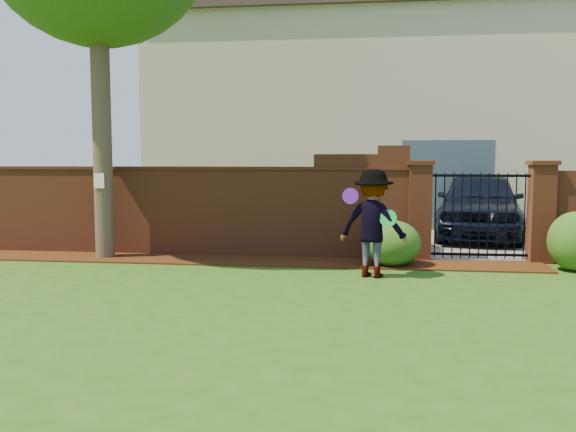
# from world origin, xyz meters

# --- Properties ---
(ground) EXTENTS (80.00, 80.00, 0.01)m
(ground) POSITION_xyz_m (0.00, 0.00, -0.01)
(ground) COLOR #264E13
(ground) RESTS_ON ground
(mulch_bed) EXTENTS (11.10, 1.08, 0.03)m
(mulch_bed) POSITION_xyz_m (-0.95, 3.34, 0.01)
(mulch_bed) COLOR #311809
(mulch_bed) RESTS_ON ground
(brick_wall) EXTENTS (8.70, 0.31, 2.16)m
(brick_wall) POSITION_xyz_m (-2.01, 4.00, 0.93)
(brick_wall) COLOR brown
(brick_wall) RESTS_ON ground
(pillar_left) EXTENTS (0.50, 0.50, 1.88)m
(pillar_left) POSITION_xyz_m (2.40, 4.00, 0.96)
(pillar_left) COLOR brown
(pillar_left) RESTS_ON ground
(pillar_right) EXTENTS (0.50, 0.50, 1.88)m
(pillar_right) POSITION_xyz_m (4.60, 4.00, 0.96)
(pillar_right) COLOR brown
(pillar_right) RESTS_ON ground
(iron_gate) EXTENTS (1.78, 0.03, 1.60)m
(iron_gate) POSITION_xyz_m (3.50, 4.00, 0.85)
(iron_gate) COLOR black
(iron_gate) RESTS_ON ground
(driveway) EXTENTS (3.20, 8.00, 0.01)m
(driveway) POSITION_xyz_m (3.50, 8.00, 0.01)
(driveway) COLOR slate
(driveway) RESTS_ON ground
(house) EXTENTS (12.40, 6.40, 6.30)m
(house) POSITION_xyz_m (1.00, 12.00, 3.16)
(house) COLOR beige
(house) RESTS_ON ground
(car) EXTENTS (2.73, 5.05, 1.63)m
(car) POSITION_xyz_m (4.07, 7.29, 0.82)
(car) COLOR black
(car) RESTS_ON ground
(paper_notice) EXTENTS (0.20, 0.01, 0.28)m
(paper_notice) POSITION_xyz_m (-3.60, 3.21, 1.50)
(paper_notice) COLOR white
(paper_notice) RESTS_ON tree
(shrub_left) EXTENTS (1.01, 1.01, 0.82)m
(shrub_left) POSITION_xyz_m (1.88, 3.20, 0.41)
(shrub_left) COLOR #1E5218
(shrub_left) RESTS_ON ground
(shrub_middle) EXTENTS (0.93, 0.93, 1.02)m
(shrub_middle) POSITION_xyz_m (4.96, 3.16, 0.51)
(shrub_middle) COLOR #1E5218
(shrub_middle) RESTS_ON ground
(man) EXTENTS (1.27, 0.96, 1.75)m
(man) POSITION_xyz_m (1.51, 2.15, 0.87)
(man) COLOR gray
(man) RESTS_ON ground
(frisbee_purple) EXTENTS (0.26, 0.08, 0.26)m
(frisbee_purple) POSITION_xyz_m (1.16, 2.08, 1.32)
(frisbee_purple) COLOR #611BA9
(frisbee_purple) RESTS_ON man
(frisbee_green) EXTENTS (0.29, 0.15, 0.28)m
(frisbee_green) POSITION_xyz_m (1.76, 1.97, 0.98)
(frisbee_green) COLOR green
(frisbee_green) RESTS_ON man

